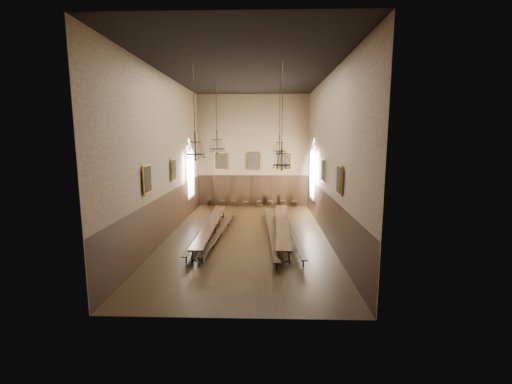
{
  "coord_description": "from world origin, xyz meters",
  "views": [
    {
      "loc": [
        1.07,
        -18.9,
        5.57
      ],
      "look_at": [
        0.46,
        1.5,
        2.33
      ],
      "focal_mm": 24.0,
      "sensor_mm": 36.0,
      "label": 1
    }
  ],
  "objects_px": {
    "bench_right_inner": "(271,232)",
    "chandelier_front_right": "(282,158)",
    "bench_left_inner": "(221,232)",
    "chair_7": "(294,203)",
    "chandelier_back_left": "(217,145)",
    "chair_1": "(222,203)",
    "bench_left_outer": "(201,231)",
    "table_left": "(211,229)",
    "bench_right_outer": "(291,232)",
    "chandelier_front_left": "(195,148)",
    "chair_5": "(270,203)",
    "table_right": "(282,229)",
    "chair_3": "(246,203)",
    "chair_0": "(209,203)",
    "chandelier_back_right": "(279,146)",
    "chair_2": "(234,203)",
    "chair_4": "(259,203)",
    "chair_6": "(283,203)"
  },
  "relations": [
    {
      "from": "table_right",
      "to": "chair_3",
      "type": "relative_size",
      "value": 11.79
    },
    {
      "from": "bench_left_inner",
      "to": "chandelier_front_right",
      "type": "xyz_separation_m",
      "value": [
        3.27,
        -2.64,
        4.35
      ]
    },
    {
      "from": "chandelier_front_left",
      "to": "bench_right_outer",
      "type": "bearing_deg",
      "value": 29.42
    },
    {
      "from": "chair_1",
      "to": "chandelier_front_left",
      "type": "relative_size",
      "value": 0.21
    },
    {
      "from": "chandelier_front_right",
      "to": "chair_3",
      "type": "bearing_deg",
      "value": 102.09
    },
    {
      "from": "bench_left_inner",
      "to": "bench_right_inner",
      "type": "distance_m",
      "value": 2.85
    },
    {
      "from": "chair_1",
      "to": "bench_left_outer",
      "type": "bearing_deg",
      "value": -84.12
    },
    {
      "from": "chair_3",
      "to": "chair_5",
      "type": "distance_m",
      "value": 1.99
    },
    {
      "from": "chair_5",
      "to": "chandelier_front_left",
      "type": "xyz_separation_m",
      "value": [
        -3.66,
        -11.25,
        4.78
      ]
    },
    {
      "from": "bench_left_outer",
      "to": "chair_1",
      "type": "relative_size",
      "value": 10.02
    },
    {
      "from": "table_right",
      "to": "bench_left_inner",
      "type": "height_order",
      "value": "table_right"
    },
    {
      "from": "bench_right_outer",
      "to": "chair_4",
      "type": "xyz_separation_m",
      "value": [
        -1.97,
        8.63,
        -0.01
      ]
    },
    {
      "from": "bench_left_outer",
      "to": "bench_right_outer",
      "type": "distance_m",
      "value": 5.14
    },
    {
      "from": "chair_0",
      "to": "chandelier_back_right",
      "type": "xyz_separation_m",
      "value": [
        5.45,
        -6.18,
        4.75
      ]
    },
    {
      "from": "bench_left_outer",
      "to": "chair_0",
      "type": "xyz_separation_m",
      "value": [
        -0.94,
        8.55,
        0.03
      ]
    },
    {
      "from": "chair_1",
      "to": "chair_2",
      "type": "height_order",
      "value": "chair_2"
    },
    {
      "from": "chair_7",
      "to": "chandelier_back_left",
      "type": "xyz_separation_m",
      "value": [
        -5.33,
        -6.44,
        4.88
      ]
    },
    {
      "from": "bench_left_inner",
      "to": "chair_4",
      "type": "height_order",
      "value": "chair_4"
    },
    {
      "from": "chair_0",
      "to": "chair_7",
      "type": "xyz_separation_m",
      "value": [
        6.96,
        -0.03,
        -0.02
      ]
    },
    {
      "from": "bench_right_outer",
      "to": "chandelier_front_left",
      "type": "bearing_deg",
      "value": -150.58
    },
    {
      "from": "chair_3",
      "to": "chair_5",
      "type": "relative_size",
      "value": 0.88
    },
    {
      "from": "table_right",
      "to": "chair_3",
      "type": "height_order",
      "value": "chair_3"
    },
    {
      "from": "bench_right_outer",
      "to": "chair_5",
      "type": "height_order",
      "value": "chair_5"
    },
    {
      "from": "bench_left_inner",
      "to": "table_right",
      "type": "bearing_deg",
      "value": 4.0
    },
    {
      "from": "bench_left_inner",
      "to": "bench_right_inner",
      "type": "bearing_deg",
      "value": -1.99
    },
    {
      "from": "bench_right_inner",
      "to": "chair_2",
      "type": "height_order",
      "value": "chair_2"
    },
    {
      "from": "chair_4",
      "to": "chair_7",
      "type": "relative_size",
      "value": 0.97
    },
    {
      "from": "chandelier_front_left",
      "to": "chandelier_back_left",
      "type": "bearing_deg",
      "value": 85.91
    },
    {
      "from": "chair_5",
      "to": "chair_7",
      "type": "relative_size",
      "value": 1.05
    },
    {
      "from": "bench_right_outer",
      "to": "chandelier_back_left",
      "type": "height_order",
      "value": "chandelier_back_left"
    },
    {
      "from": "chair_1",
      "to": "bench_left_inner",
      "type": "bearing_deg",
      "value": -76.35
    },
    {
      "from": "bench_left_outer",
      "to": "chandelier_front_right",
      "type": "xyz_separation_m",
      "value": [
        4.44,
        -2.66,
        4.35
      ]
    },
    {
      "from": "table_right",
      "to": "chair_2",
      "type": "bearing_deg",
      "value": 113.21
    },
    {
      "from": "table_left",
      "to": "bench_left_outer",
      "type": "height_order",
      "value": "table_left"
    },
    {
      "from": "chair_0",
      "to": "chair_1",
      "type": "height_order",
      "value": "chair_0"
    },
    {
      "from": "chandelier_back_left",
      "to": "bench_right_outer",
      "type": "bearing_deg",
      "value": -25.51
    },
    {
      "from": "chair_4",
      "to": "chandelier_front_left",
      "type": "relative_size",
      "value": 0.21
    },
    {
      "from": "table_right",
      "to": "chair_5",
      "type": "relative_size",
      "value": 10.36
    },
    {
      "from": "chair_3",
      "to": "chandelier_front_right",
      "type": "relative_size",
      "value": 0.18
    },
    {
      "from": "chair_4",
      "to": "chandelier_back_right",
      "type": "relative_size",
      "value": 0.21
    },
    {
      "from": "bench_right_inner",
      "to": "bench_right_outer",
      "type": "height_order",
      "value": "bench_right_inner"
    },
    {
      "from": "chair_0",
      "to": "chandelier_back_right",
      "type": "height_order",
      "value": "chandelier_back_right"
    },
    {
      "from": "bench_left_outer",
      "to": "bench_right_inner",
      "type": "distance_m",
      "value": 4.01
    },
    {
      "from": "chair_6",
      "to": "chandelier_front_left",
      "type": "bearing_deg",
      "value": -117.0
    },
    {
      "from": "bench_right_inner",
      "to": "chandelier_front_right",
      "type": "distance_m",
      "value": 5.03
    },
    {
      "from": "table_right",
      "to": "chair_6",
      "type": "distance_m",
      "value": 8.36
    },
    {
      "from": "chair_1",
      "to": "chandelier_back_left",
      "type": "bearing_deg",
      "value": -78.11
    },
    {
      "from": "bench_right_inner",
      "to": "chair_1",
      "type": "xyz_separation_m",
      "value": [
        -3.93,
        8.66,
        -0.02
      ]
    },
    {
      "from": "bench_left_inner",
      "to": "chair_3",
      "type": "distance_m",
      "value": 8.65
    },
    {
      "from": "chair_4",
      "to": "chandelier_back_left",
      "type": "distance_m",
      "value": 8.51
    }
  ]
}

